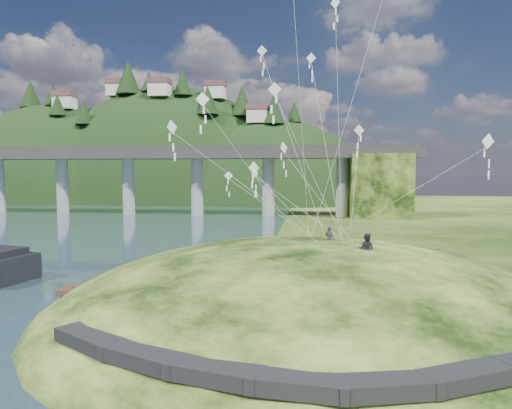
# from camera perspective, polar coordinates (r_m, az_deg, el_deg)

# --- Properties ---
(ground) EXTENTS (320.00, 320.00, 0.00)m
(ground) POSITION_cam_1_polar(r_m,az_deg,el_deg) (29.22, -9.54, -14.61)
(ground) COLOR black
(ground) RESTS_ON ground
(grass_hill) EXTENTS (36.00, 32.00, 13.00)m
(grass_hill) POSITION_cam_1_polar(r_m,az_deg,el_deg) (30.53, 6.87, -16.74)
(grass_hill) COLOR black
(grass_hill) RESTS_ON ground
(footpath) EXTENTS (22.29, 5.84, 0.83)m
(footpath) POSITION_cam_1_polar(r_m,az_deg,el_deg) (18.30, 5.21, -19.28)
(footpath) COLOR black
(footpath) RESTS_ON ground
(bridge) EXTENTS (160.00, 11.00, 15.00)m
(bridge) POSITION_cam_1_polar(r_m,az_deg,el_deg) (102.53, -12.79, 4.18)
(bridge) COLOR #2D2B2B
(bridge) RESTS_ON ground
(far_ridge) EXTENTS (153.00, 70.00, 94.50)m
(far_ridge) POSITION_cam_1_polar(r_m,az_deg,el_deg) (158.26, -12.21, -2.10)
(far_ridge) COLOR black
(far_ridge) RESTS_ON ground
(wooden_dock) EXTENTS (13.03, 3.42, 0.92)m
(wooden_dock) POSITION_cam_1_polar(r_m,az_deg,el_deg) (36.18, -13.60, -10.33)
(wooden_dock) COLOR #3B2018
(wooden_dock) RESTS_ON ground
(kite_flyers) EXTENTS (2.94, 3.95, 1.89)m
(kite_flyers) POSITION_cam_1_polar(r_m,az_deg,el_deg) (27.91, 12.45, -3.28)
(kite_flyers) COLOR #242830
(kite_flyers) RESTS_ON ground
(kite_swarm) EXTENTS (17.24, 16.48, 19.53)m
(kite_swarm) POSITION_cam_1_polar(r_m,az_deg,el_deg) (30.39, 3.82, 13.30)
(kite_swarm) COLOR white
(kite_swarm) RESTS_ON ground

